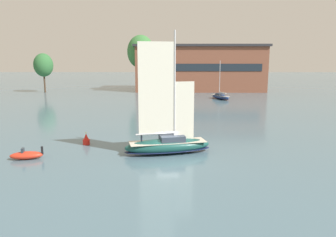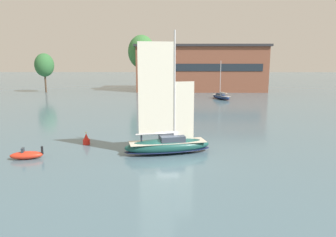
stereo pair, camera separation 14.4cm
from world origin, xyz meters
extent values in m
plane|color=slate|center=(0.00, 0.00, 0.00)|extent=(400.00, 400.00, 0.00)
cube|color=brown|center=(9.59, 72.22, 6.94)|extent=(40.17, 17.37, 13.87)
cube|color=#1E2833|center=(9.59, 63.45, 7.63)|extent=(36.15, 0.10, 2.22)
cube|color=#2D2D33|center=(9.59, 72.22, 14.22)|extent=(41.37, 18.57, 0.70)
cylinder|color=#4C3828|center=(-9.18, 69.20, 4.74)|extent=(0.76, 0.76, 9.47)
ellipsoid|color=#3D7A3D|center=(-9.18, 69.20, 12.34)|extent=(8.52, 8.52, 10.42)
cylinder|color=#4C3828|center=(-38.38, 64.19, 3.20)|extent=(0.51, 0.51, 6.39)
ellipsoid|color=#336B38|center=(-38.38, 64.19, 8.32)|extent=(5.75, 5.75, 7.03)
ellipsoid|color=#194C47|center=(0.00, 0.00, 0.83)|extent=(10.18, 4.95, 1.67)
ellipsoid|color=#19234C|center=(0.00, 0.00, 0.38)|extent=(10.28, 5.00, 0.20)
cube|color=beige|center=(0.00, 0.00, 1.32)|extent=(8.93, 4.25, 0.06)
cube|color=#333D4C|center=(0.48, 0.11, 1.70)|extent=(3.12, 2.51, 0.69)
cylinder|color=silver|center=(0.76, 0.18, 7.48)|extent=(0.20, 0.20, 12.26)
cylinder|color=silver|center=(-1.38, -0.33, 2.33)|extent=(4.33, 1.19, 0.17)
cube|color=silver|center=(-1.21, -0.29, 7.36)|extent=(3.96, 0.97, 10.05)
cube|color=silver|center=(1.91, 0.46, 4.72)|extent=(2.10, 0.52, 6.74)
cylinder|color=#232838|center=(-2.94, -0.36, 1.78)|extent=(0.24, 0.24, 0.85)
cylinder|color=silver|center=(-2.94, -0.36, 2.53)|extent=(0.41, 0.41, 0.65)
sphere|color=tan|center=(-2.94, -0.36, 2.97)|extent=(0.24, 0.24, 0.24)
ellipsoid|color=navy|center=(13.14, 48.31, 0.60)|extent=(4.77, 7.24, 1.20)
ellipsoid|color=#19234C|center=(13.14, 48.31, 0.27)|extent=(4.82, 7.32, 0.14)
cube|color=#BCB7A8|center=(13.14, 48.31, 0.96)|extent=(4.13, 6.34, 0.06)
cube|color=#333D4C|center=(12.99, 48.63, 1.24)|extent=(2.09, 2.38, 0.49)
cylinder|color=silver|center=(12.90, 48.82, 5.41)|extent=(0.14, 0.14, 8.83)
cylinder|color=silver|center=(13.57, 47.38, 1.70)|extent=(1.45, 2.93, 0.12)
cylinder|color=silver|center=(13.57, 47.38, 1.78)|extent=(1.38, 2.68, 0.19)
ellipsoid|color=red|center=(-15.11, -2.38, 0.41)|extent=(3.60, 2.04, 0.81)
cube|color=black|center=(-13.53, -2.04, 0.86)|extent=(0.25, 0.28, 0.90)
cube|color=#28333D|center=(-15.44, -2.45, 0.98)|extent=(0.38, 0.71, 0.49)
cylinder|color=red|center=(-10.20, 3.54, 0.32)|extent=(0.87, 0.87, 0.65)
cone|color=red|center=(-10.20, 3.54, 1.05)|extent=(0.65, 0.65, 0.79)
sphere|color=#F2F266|center=(-10.20, 3.54, 1.52)|extent=(0.16, 0.16, 0.16)
camera|label=1|loc=(0.36, -35.89, 10.78)|focal=35.00mm
camera|label=2|loc=(0.50, -35.88, 10.78)|focal=35.00mm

